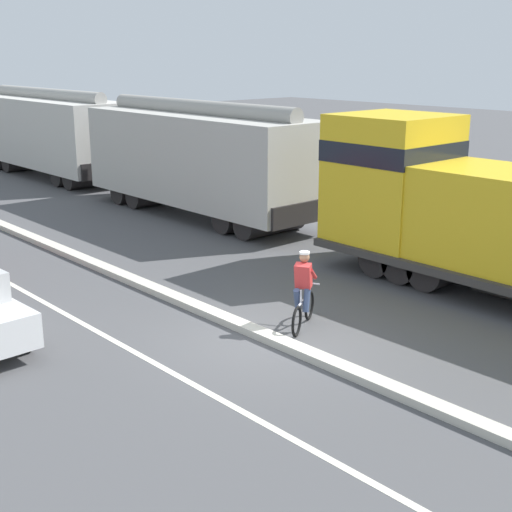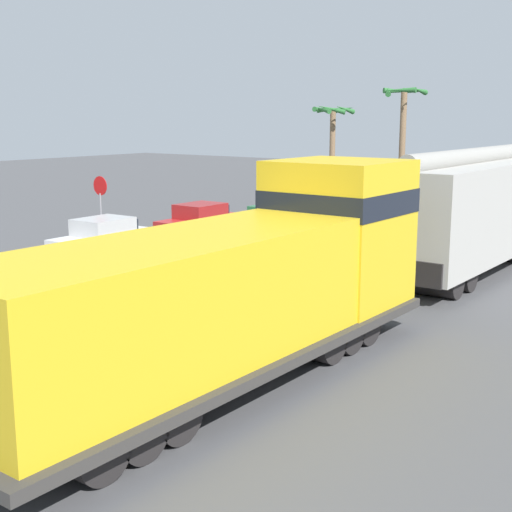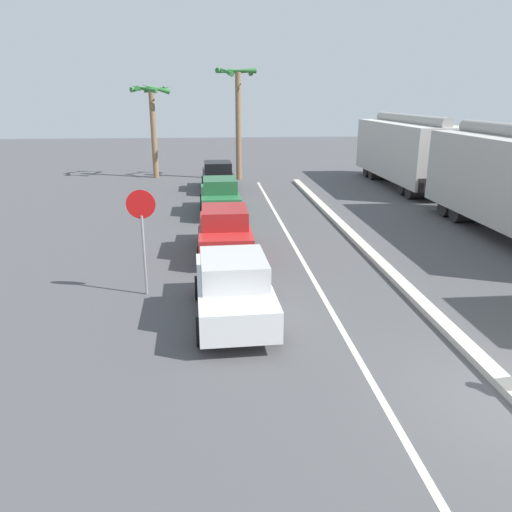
{
  "view_description": "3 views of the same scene",
  "coord_description": "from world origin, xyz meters",
  "px_view_note": "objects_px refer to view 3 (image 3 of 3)",
  "views": [
    {
      "loc": [
        -9.4,
        -10.13,
        5.77
      ],
      "look_at": [
        1.2,
        1.66,
        1.24
      ],
      "focal_mm": 50.0,
      "sensor_mm": 36.0,
      "label": 1
    },
    {
      "loc": [
        14.72,
        -12.96,
        5.22
      ],
      "look_at": [
        4.11,
        1.14,
        1.74
      ],
      "focal_mm": 50.0,
      "sensor_mm": 36.0,
      "label": 2
    },
    {
      "loc": [
        -5.33,
        -7.07,
        5.17
      ],
      "look_at": [
        -4.09,
        6.71,
        0.73
      ],
      "focal_mm": 35.0,
      "sensor_mm": 36.0,
      "label": 3
    }
  ],
  "objects_px": {
    "parked_car_green": "(220,196)",
    "palm_tree_near": "(238,99)",
    "palm_tree_far": "(152,107)",
    "parked_car_red": "(225,230)",
    "parked_car_black": "(218,176)",
    "stop_sign": "(142,222)",
    "hopper_car_middle": "(406,151)",
    "parked_car_white": "(233,287)"
  },
  "relations": [
    {
      "from": "parked_car_red",
      "to": "stop_sign",
      "type": "height_order",
      "value": "stop_sign"
    },
    {
      "from": "parked_car_white",
      "to": "parked_car_red",
      "type": "height_order",
      "value": "same"
    },
    {
      "from": "parked_car_red",
      "to": "hopper_car_middle",
      "type": "bearing_deg",
      "value": 48.35
    },
    {
      "from": "parked_car_red",
      "to": "parked_car_green",
      "type": "relative_size",
      "value": 0.99
    },
    {
      "from": "parked_car_green",
      "to": "parked_car_red",
      "type": "bearing_deg",
      "value": -89.72
    },
    {
      "from": "parked_car_white",
      "to": "parked_car_black",
      "type": "height_order",
      "value": "same"
    },
    {
      "from": "parked_car_white",
      "to": "stop_sign",
      "type": "height_order",
      "value": "stop_sign"
    },
    {
      "from": "stop_sign",
      "to": "parked_car_white",
      "type": "bearing_deg",
      "value": -37.93
    },
    {
      "from": "parked_car_black",
      "to": "parked_car_green",
      "type": "bearing_deg",
      "value": -90.07
    },
    {
      "from": "hopper_car_middle",
      "to": "palm_tree_far",
      "type": "bearing_deg",
      "value": 162.73
    },
    {
      "from": "parked_car_green",
      "to": "palm_tree_far",
      "type": "height_order",
      "value": "palm_tree_far"
    },
    {
      "from": "hopper_car_middle",
      "to": "parked_car_red",
      "type": "distance_m",
      "value": 16.74
    },
    {
      "from": "palm_tree_near",
      "to": "palm_tree_far",
      "type": "xyz_separation_m",
      "value": [
        -5.46,
        1.22,
        -0.51
      ]
    },
    {
      "from": "parked_car_green",
      "to": "palm_tree_near",
      "type": "distance_m",
      "value": 10.69
    },
    {
      "from": "parked_car_white",
      "to": "parked_car_red",
      "type": "distance_m",
      "value": 5.33
    },
    {
      "from": "parked_car_black",
      "to": "palm_tree_far",
      "type": "xyz_separation_m",
      "value": [
        -4.05,
        4.92,
        3.69
      ]
    },
    {
      "from": "stop_sign",
      "to": "palm_tree_far",
      "type": "xyz_separation_m",
      "value": [
        -1.83,
        20.73,
        2.49
      ]
    },
    {
      "from": "parked_car_white",
      "to": "parked_car_black",
      "type": "xyz_separation_m",
      "value": [
        -0.07,
        17.6,
        0.0
      ]
    },
    {
      "from": "parked_car_black",
      "to": "stop_sign",
      "type": "height_order",
      "value": "stop_sign"
    },
    {
      "from": "parked_car_red",
      "to": "parked_car_white",
      "type": "bearing_deg",
      "value": -89.52
    },
    {
      "from": "hopper_car_middle",
      "to": "parked_car_red",
      "type": "height_order",
      "value": "hopper_car_middle"
    },
    {
      "from": "parked_car_green",
      "to": "stop_sign",
      "type": "bearing_deg",
      "value": -102.77
    },
    {
      "from": "parked_car_white",
      "to": "parked_car_red",
      "type": "bearing_deg",
      "value": 90.48
    },
    {
      "from": "parked_car_black",
      "to": "palm_tree_near",
      "type": "relative_size",
      "value": 0.61
    },
    {
      "from": "parked_car_white",
      "to": "parked_car_green",
      "type": "bearing_deg",
      "value": 90.37
    },
    {
      "from": "parked_car_white",
      "to": "stop_sign",
      "type": "distance_m",
      "value": 3.15
    },
    {
      "from": "parked_car_red",
      "to": "palm_tree_near",
      "type": "height_order",
      "value": "palm_tree_near"
    },
    {
      "from": "stop_sign",
      "to": "palm_tree_far",
      "type": "distance_m",
      "value": 20.96
    },
    {
      "from": "parked_car_red",
      "to": "parked_car_black",
      "type": "relative_size",
      "value": 0.99
    },
    {
      "from": "hopper_car_middle",
      "to": "palm_tree_near",
      "type": "distance_m",
      "value": 10.74
    },
    {
      "from": "parked_car_white",
      "to": "palm_tree_far",
      "type": "xyz_separation_m",
      "value": [
        -4.12,
        22.52,
        3.69
      ]
    },
    {
      "from": "hopper_car_middle",
      "to": "parked_car_black",
      "type": "xyz_separation_m",
      "value": [
        -11.12,
        -0.2,
        -1.26
      ]
    },
    {
      "from": "parked_car_red",
      "to": "palm_tree_far",
      "type": "xyz_separation_m",
      "value": [
        -4.08,
        17.19,
        3.69
      ]
    },
    {
      "from": "palm_tree_far",
      "to": "parked_car_green",
      "type": "bearing_deg",
      "value": -69.71
    },
    {
      "from": "parked_car_red",
      "to": "parked_car_black",
      "type": "distance_m",
      "value": 12.27
    },
    {
      "from": "palm_tree_near",
      "to": "palm_tree_far",
      "type": "distance_m",
      "value": 5.62
    },
    {
      "from": "palm_tree_far",
      "to": "parked_car_red",
      "type": "bearing_deg",
      "value": -76.66
    },
    {
      "from": "stop_sign",
      "to": "parked_car_red",
      "type": "bearing_deg",
      "value": 57.58
    },
    {
      "from": "parked_car_red",
      "to": "parked_car_black",
      "type": "bearing_deg",
      "value": 90.11
    },
    {
      "from": "parked_car_green",
      "to": "palm_tree_far",
      "type": "distance_m",
      "value": 12.24
    },
    {
      "from": "palm_tree_far",
      "to": "hopper_car_middle",
      "type": "bearing_deg",
      "value": -17.27
    },
    {
      "from": "parked_car_green",
      "to": "stop_sign",
      "type": "relative_size",
      "value": 1.47
    }
  ]
}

